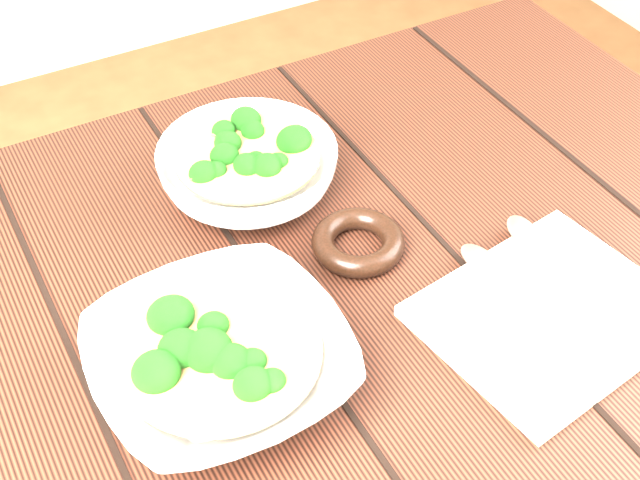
{
  "coord_description": "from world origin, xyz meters",
  "views": [
    {
      "loc": [
        -0.27,
        -0.55,
        1.42
      ],
      "look_at": [
        0.04,
        0.02,
        0.8
      ],
      "focal_mm": 50.0,
      "sensor_mm": 36.0,
      "label": 1
    }
  ],
  "objects_px": {
    "soup_bowl_front": "(220,361)",
    "soup_bowl_back": "(248,169)",
    "trivet": "(358,242)",
    "table": "(299,376)",
    "napkin": "(549,315)"
  },
  "relations": [
    {
      "from": "trivet",
      "to": "napkin",
      "type": "distance_m",
      "value": 0.21
    },
    {
      "from": "trivet",
      "to": "napkin",
      "type": "relative_size",
      "value": 0.42
    },
    {
      "from": "table",
      "to": "trivet",
      "type": "height_order",
      "value": "trivet"
    },
    {
      "from": "soup_bowl_back",
      "to": "table",
      "type": "bearing_deg",
      "value": -99.98
    },
    {
      "from": "trivet",
      "to": "table",
      "type": "bearing_deg",
      "value": -158.59
    },
    {
      "from": "table",
      "to": "soup_bowl_back",
      "type": "bearing_deg",
      "value": 80.02
    },
    {
      "from": "soup_bowl_back",
      "to": "trivet",
      "type": "xyz_separation_m",
      "value": [
        0.06,
        -0.14,
        -0.02
      ]
    },
    {
      "from": "trivet",
      "to": "napkin",
      "type": "bearing_deg",
      "value": -56.42
    },
    {
      "from": "soup_bowl_front",
      "to": "napkin",
      "type": "bearing_deg",
      "value": -14.76
    },
    {
      "from": "table",
      "to": "soup_bowl_front",
      "type": "relative_size",
      "value": 5.12
    },
    {
      "from": "table",
      "to": "soup_bowl_front",
      "type": "height_order",
      "value": "soup_bowl_front"
    },
    {
      "from": "trivet",
      "to": "napkin",
      "type": "xyz_separation_m",
      "value": [
        0.12,
        -0.18,
        -0.01
      ]
    },
    {
      "from": "napkin",
      "to": "trivet",
      "type": "bearing_deg",
      "value": 114.98
    },
    {
      "from": "trivet",
      "to": "soup_bowl_front",
      "type": "bearing_deg",
      "value": -155.23
    },
    {
      "from": "soup_bowl_front",
      "to": "soup_bowl_back",
      "type": "bearing_deg",
      "value": 59.32
    }
  ]
}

